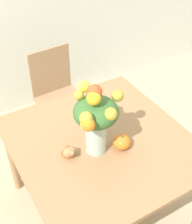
# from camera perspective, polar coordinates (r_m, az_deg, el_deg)

# --- Properties ---
(ground_plane) EXTENTS (12.00, 12.00, 0.00)m
(ground_plane) POSITION_cam_1_polar(r_m,az_deg,el_deg) (2.66, 0.84, -16.91)
(ground_plane) COLOR tan
(dining_table) EXTENTS (1.13, 1.19, 0.75)m
(dining_table) POSITION_cam_1_polar(r_m,az_deg,el_deg) (2.14, 1.01, -7.04)
(dining_table) COLOR #9E754C
(dining_table) RESTS_ON ground_plane
(flower_vase) EXTENTS (0.35, 0.31, 0.51)m
(flower_vase) POSITION_cam_1_polar(r_m,az_deg,el_deg) (1.83, -0.06, -1.06)
(flower_vase) COLOR #B2CCBC
(flower_vase) RESTS_ON dining_table
(pumpkin) EXTENTS (0.12, 0.12, 0.11)m
(pumpkin) POSITION_cam_1_polar(r_m,az_deg,el_deg) (2.01, 4.73, -5.48)
(pumpkin) COLOR orange
(pumpkin) RESTS_ON dining_table
(turkey_figurine) EXTENTS (0.09, 0.13, 0.08)m
(turkey_figurine) POSITION_cam_1_polar(r_m,az_deg,el_deg) (1.97, -5.00, -7.02)
(turkey_figurine) COLOR #A87A4C
(turkey_figurine) RESTS_ON dining_table
(dining_chair_near_window) EXTENTS (0.44, 0.44, 0.92)m
(dining_chair_near_window) POSITION_cam_1_polar(r_m,az_deg,el_deg) (2.92, -6.81, 2.83)
(dining_chair_near_window) COLOR #9E7A56
(dining_chair_near_window) RESTS_ON ground_plane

